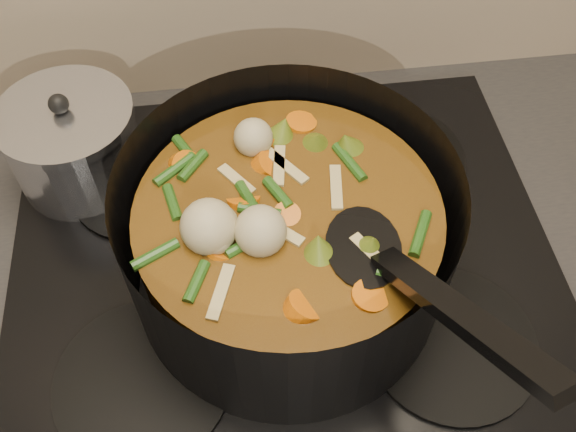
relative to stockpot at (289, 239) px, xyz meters
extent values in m
cube|color=brown|center=(0.00, 0.03, -0.58)|extent=(2.60, 0.60, 0.86)
cube|color=black|center=(0.00, 0.03, -0.12)|extent=(2.64, 0.64, 0.05)
cube|color=black|center=(0.00, 0.03, -0.09)|extent=(0.62, 0.54, 0.02)
cylinder|color=black|center=(-0.16, -0.10, -0.07)|extent=(0.18, 0.18, 0.01)
cylinder|color=black|center=(0.16, -0.10, -0.07)|extent=(0.18, 0.18, 0.01)
cylinder|color=black|center=(-0.16, 0.16, -0.07)|extent=(0.18, 0.18, 0.01)
cylinder|color=black|center=(0.16, 0.16, -0.07)|extent=(0.18, 0.18, 0.01)
cylinder|color=black|center=(0.00, 0.00, 0.01)|extent=(0.38, 0.38, 0.17)
cylinder|color=black|center=(0.00, 0.00, -0.07)|extent=(0.33, 0.33, 0.01)
cylinder|color=#5F3E10|center=(0.00, 0.00, -0.01)|extent=(0.30, 0.30, 0.12)
cylinder|color=orange|center=(0.04, 0.00, 0.05)|extent=(0.03, 0.04, 0.03)
cylinder|color=orange|center=(0.04, 0.07, 0.05)|extent=(0.05, 0.04, 0.03)
cylinder|color=orange|center=(-0.05, 0.10, 0.05)|extent=(0.05, 0.05, 0.03)
cylinder|color=orange|center=(-0.06, 0.01, 0.05)|extent=(0.04, 0.04, 0.03)
cylinder|color=orange|center=(-0.06, -0.07, 0.05)|extent=(0.04, 0.04, 0.03)
cylinder|color=orange|center=(0.01, -0.04, 0.05)|extent=(0.05, 0.05, 0.03)
cylinder|color=orange|center=(0.08, -0.02, 0.05)|extent=(0.04, 0.04, 0.03)
cylinder|color=orange|center=(0.09, 0.07, 0.05)|extent=(0.04, 0.04, 0.03)
cylinder|color=orange|center=(-0.01, 0.06, 0.05)|extent=(0.05, 0.05, 0.03)
cylinder|color=orange|center=(-0.09, 0.04, 0.05)|extent=(0.04, 0.05, 0.03)
sphere|color=tan|center=(0.07, 0.00, 0.06)|extent=(0.05, 0.05, 0.05)
sphere|color=tan|center=(-0.03, 0.07, 0.06)|extent=(0.05, 0.05, 0.05)
sphere|color=tan|center=(-0.05, -0.05, 0.06)|extent=(0.05, 0.05, 0.05)
sphere|color=tan|center=(0.06, -0.03, 0.06)|extent=(0.05, 0.05, 0.05)
cone|color=#636E1B|center=(0.02, -0.09, 0.05)|extent=(0.05, 0.04, 0.04)
cone|color=#636E1B|center=(0.09, 0.02, 0.05)|extent=(0.05, 0.04, 0.04)
cone|color=#636E1B|center=(-0.03, 0.09, 0.05)|extent=(0.05, 0.04, 0.04)
cone|color=#636E1B|center=(-0.09, -0.03, 0.05)|extent=(0.05, 0.04, 0.04)
cone|color=#636E1B|center=(0.04, -0.09, 0.05)|extent=(0.05, 0.04, 0.04)
cylinder|color=#275318|center=(0.03, 0.04, 0.05)|extent=(0.01, 0.04, 0.01)
cylinder|color=#275318|center=(-0.01, 0.11, 0.05)|extent=(0.04, 0.04, 0.01)
cylinder|color=#275318|center=(-0.07, 0.06, 0.05)|extent=(0.05, 0.02, 0.01)
cylinder|color=#275318|center=(-0.07, -0.01, 0.05)|extent=(0.03, 0.04, 0.01)
cylinder|color=#275318|center=(-0.03, -0.04, 0.05)|extent=(0.03, 0.04, 0.01)
cylinder|color=#275318|center=(0.02, -0.11, 0.05)|extent=(0.05, 0.02, 0.01)
cylinder|color=#275318|center=(0.08, -0.05, 0.05)|extent=(0.04, 0.04, 0.01)
cylinder|color=#275318|center=(0.07, 0.02, 0.05)|extent=(0.01, 0.04, 0.01)
cylinder|color=#275318|center=(0.02, 0.05, 0.05)|extent=(0.04, 0.04, 0.01)
cylinder|color=#275318|center=(-0.04, 0.11, 0.05)|extent=(0.05, 0.02, 0.01)
cylinder|color=#275318|center=(-0.09, 0.04, 0.05)|extent=(0.03, 0.04, 0.01)
cylinder|color=#275318|center=(-0.07, -0.03, 0.05)|extent=(0.03, 0.04, 0.01)
cylinder|color=#275318|center=(-0.02, -0.05, 0.05)|extent=(0.05, 0.02, 0.01)
cylinder|color=#275318|center=(0.05, -0.10, 0.05)|extent=(0.04, 0.04, 0.01)
cube|color=tan|center=(-0.07, 0.05, 0.05)|extent=(0.05, 0.01, 0.00)
cube|color=tan|center=(-0.07, -0.05, 0.05)|extent=(0.02, 0.05, 0.00)
cube|color=tan|center=(0.03, -0.08, 0.05)|extent=(0.05, 0.03, 0.00)
cube|color=tan|center=(0.08, 0.01, 0.05)|extent=(0.04, 0.04, 0.00)
cube|color=tan|center=(0.02, 0.08, 0.05)|extent=(0.03, 0.05, 0.00)
cube|color=tan|center=(-0.07, 0.04, 0.05)|extent=(0.05, 0.02, 0.00)
cube|color=tan|center=(-0.06, -0.05, 0.05)|extent=(0.01, 0.05, 0.00)
ellipsoid|color=black|center=(0.06, -0.05, 0.05)|extent=(0.08, 0.10, 0.01)
cube|color=black|center=(0.11, -0.16, 0.11)|extent=(0.09, 0.19, 0.12)
cylinder|color=silver|center=(-0.23, 0.19, -0.03)|extent=(0.15, 0.15, 0.10)
cylinder|color=silver|center=(-0.23, 0.19, 0.02)|extent=(0.16, 0.16, 0.01)
sphere|color=black|center=(-0.23, 0.19, 0.04)|extent=(0.02, 0.02, 0.02)
camera|label=1|loc=(-0.05, -0.37, 0.54)|focal=40.00mm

